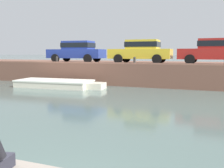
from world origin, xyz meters
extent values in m
plane|color=#4C605B|center=(0.00, 6.35, 0.00)|extent=(400.00, 400.00, 0.00)
cube|color=brown|center=(0.00, 15.70, 0.71)|extent=(60.00, 6.00, 1.42)
cube|color=#925F4C|center=(0.00, 12.82, 1.46)|extent=(60.00, 0.24, 0.08)
cube|color=silver|center=(-6.40, 11.01, 0.18)|extent=(4.74, 2.12, 0.36)
cube|color=silver|center=(-3.62, 11.18, 0.18)|extent=(0.99, 1.07, 0.36)
cube|color=white|center=(-6.40, 11.01, 0.40)|extent=(4.81, 2.18, 0.08)
cube|color=brown|center=(-6.75, 10.99, 0.30)|extent=(0.34, 1.67, 0.06)
cube|color=#233893|center=(-6.65, 14.36, 2.04)|extent=(4.19, 1.82, 0.64)
cube|color=#233893|center=(-6.48, 14.37, 2.66)|extent=(2.12, 1.54, 0.60)
cube|color=black|center=(-6.48, 14.37, 2.66)|extent=(2.21, 1.58, 0.33)
cylinder|color=black|center=(-7.89, 13.46, 1.72)|extent=(0.61, 0.20, 0.60)
cylinder|color=black|center=(-7.96, 15.15, 1.72)|extent=(0.61, 0.20, 0.60)
cylinder|color=black|center=(-5.33, 13.57, 1.72)|extent=(0.61, 0.20, 0.60)
cylinder|color=black|center=(-5.40, 15.26, 1.72)|extent=(0.61, 0.20, 0.60)
cube|color=yellow|center=(-1.79, 14.36, 2.04)|extent=(4.11, 1.80, 0.64)
cube|color=yellow|center=(-1.62, 14.36, 2.66)|extent=(2.06, 1.58, 0.60)
cube|color=black|center=(-1.62, 14.36, 2.66)|extent=(2.14, 1.61, 0.33)
cylinder|color=black|center=(-3.05, 13.45, 1.72)|extent=(0.60, 0.18, 0.60)
cylinder|color=black|center=(-3.06, 15.26, 1.72)|extent=(0.60, 0.18, 0.60)
cylinder|color=black|center=(-0.51, 13.46, 1.72)|extent=(0.60, 0.18, 0.60)
cylinder|color=black|center=(-0.52, 15.28, 1.72)|extent=(0.60, 0.18, 0.60)
cube|color=#B2231E|center=(2.75, 14.36, 2.04)|extent=(4.16, 1.90, 0.64)
cube|color=#B2231E|center=(2.91, 14.35, 2.66)|extent=(2.11, 1.60, 0.60)
cube|color=black|center=(2.91, 14.35, 2.66)|extent=(2.19, 1.64, 0.33)
cylinder|color=black|center=(1.44, 13.55, 1.72)|extent=(0.61, 0.21, 0.60)
cylinder|color=black|center=(1.53, 15.30, 1.72)|extent=(0.61, 0.21, 0.60)
cylinder|color=#2D2B28|center=(-7.43, 12.95, 1.60)|extent=(0.14, 0.14, 0.35)
sphere|color=#2D2B28|center=(-7.43, 12.95, 1.79)|extent=(0.15, 0.15, 0.15)
cylinder|color=#2D2B28|center=(-1.81, 12.95, 1.60)|extent=(0.14, 0.14, 0.35)
sphere|color=#2D2B28|center=(-1.81, 12.95, 1.79)|extent=(0.15, 0.15, 0.15)
camera|label=1|loc=(2.33, -2.11, 2.12)|focal=40.00mm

